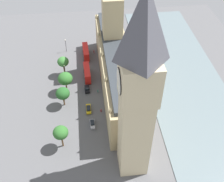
% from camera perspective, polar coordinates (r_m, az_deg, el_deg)
% --- Properties ---
extents(ground_plane, '(135.09, 135.09, 0.00)m').
position_cam_1_polar(ground_plane, '(115.90, -0.26, 1.16)').
color(ground_plane, '#565659').
extents(river_thames, '(32.71, 121.58, 0.25)m').
position_cam_1_polar(river_thames, '(122.42, 14.59, 2.29)').
color(river_thames, slate).
rests_on(river_thames, ground).
extents(parliament_building, '(11.65, 65.09, 33.64)m').
position_cam_1_polar(parliament_building, '(111.12, 0.66, 5.46)').
color(parliament_building, tan).
rests_on(parliament_building, ground).
extents(clock_tower, '(9.47, 9.47, 59.84)m').
position_cam_1_polar(clock_tower, '(67.57, 5.36, -0.79)').
color(clock_tower, '#CCBA8E').
rests_on(clock_tower, ground).
extents(double_decker_bus_leading, '(2.96, 10.59, 4.75)m').
position_cam_1_polar(double_decker_bus_leading, '(130.91, -5.45, 8.07)').
color(double_decker_bus_leading, red).
rests_on(double_decker_bus_leading, ground).
extents(double_decker_bus_near_tower, '(2.93, 10.58, 4.75)m').
position_cam_1_polar(double_decker_bus_near_tower, '(118.61, -5.19, 3.79)').
color(double_decker_bus_near_tower, red).
rests_on(double_decker_bus_near_tower, ground).
extents(car_black_kerbside, '(2.11, 4.47, 1.74)m').
position_cam_1_polar(car_black_kerbside, '(113.47, -5.18, 0.43)').
color(car_black_kerbside, black).
rests_on(car_black_kerbside, ground).
extents(car_yellow_cab_under_trees, '(1.92, 4.76, 1.74)m').
position_cam_1_polar(car_yellow_cab_under_trees, '(105.48, -4.89, -3.70)').
color(car_yellow_cab_under_trees, gold).
rests_on(car_yellow_cab_under_trees, ground).
extents(car_silver_trailing, '(1.88, 4.25, 1.74)m').
position_cam_1_polar(car_silver_trailing, '(100.46, -4.08, -6.80)').
color(car_silver_trailing, '#B7B7BC').
rests_on(car_silver_trailing, ground).
extents(pedestrian_by_river_gate, '(0.61, 0.65, 1.54)m').
position_cam_1_polar(pedestrian_by_river_gate, '(134.22, -3.77, 8.16)').
color(pedestrian_by_river_gate, maroon).
rests_on(pedestrian_by_river_gate, ground).
extents(pedestrian_opposite_hall, '(0.57, 0.64, 1.52)m').
position_cam_1_polar(pedestrian_opposite_hall, '(104.86, -2.29, -4.06)').
color(pedestrian_opposite_hall, maroon).
rests_on(pedestrian_opposite_hall, ground).
extents(pedestrian_midblock, '(0.59, 0.67, 1.65)m').
position_cam_1_polar(pedestrian_midblock, '(112.67, -2.95, 0.10)').
color(pedestrian_midblock, '#336B60').
rests_on(pedestrian_midblock, ground).
extents(plane_tree_far_end, '(5.34, 5.34, 8.39)m').
position_cam_1_polar(plane_tree_far_end, '(105.18, -10.19, -0.52)').
color(plane_tree_far_end, brown).
rests_on(plane_tree_far_end, ground).
extents(plane_tree_corner, '(4.85, 4.85, 9.02)m').
position_cam_1_polar(plane_tree_corner, '(118.98, -10.12, 5.98)').
color(plane_tree_corner, brown).
rests_on(plane_tree_corner, ground).
extents(plane_tree_slot_10, '(5.06, 5.06, 9.28)m').
position_cam_1_polar(plane_tree_slot_10, '(91.33, -10.61, -8.51)').
color(plane_tree_slot_10, brown).
rests_on(plane_tree_slot_10, ground).
extents(plane_tree_slot_11, '(5.84, 5.84, 9.30)m').
position_cam_1_polar(plane_tree_slot_11, '(110.39, -9.69, 2.54)').
color(plane_tree_slot_11, brown).
rests_on(plane_tree_slot_11, ground).
extents(street_lamp_slot_12, '(0.56, 0.56, 6.75)m').
position_cam_1_polar(street_lamp_slot_12, '(134.51, -9.61, 9.74)').
color(street_lamp_slot_12, black).
rests_on(street_lamp_slot_12, ground).
extents(street_lamp_slot_13, '(0.56, 0.56, 6.97)m').
position_cam_1_polar(street_lamp_slot_13, '(118.23, -9.75, 4.47)').
color(street_lamp_slot_13, black).
rests_on(street_lamp_slot_13, ground).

